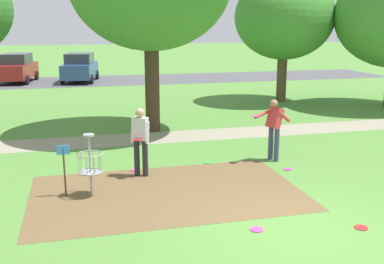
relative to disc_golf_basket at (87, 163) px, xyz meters
The scene contains 16 objects.
ground_plane 4.59m from the disc_golf_basket, 36.80° to the right, with size 160.00×160.00×0.00m, color #518438.
dirt_tee_pad 1.88m from the disc_golf_basket, ahead, with size 5.98×3.71×0.01m, color brown.
disc_golf_basket is the anchor object (origin of this frame).
player_foreground_watching 5.26m from the disc_golf_basket, 16.47° to the left, with size 1.17×0.48×1.71m.
player_throwing 1.71m from the disc_golf_basket, 38.98° to the left, with size 0.49×0.45×1.71m.
frisbee_near_basket 1.66m from the disc_golf_basket, 89.45° to the left, with size 0.23×0.23×0.02m, color green.
frisbee_by_tee 5.16m from the disc_golf_basket, ahead, with size 0.22×0.22×0.02m, color #E53D99.
frisbee_mid_grass 3.72m from the disc_golf_basket, 27.71° to the left, with size 0.22×0.22×0.02m, color green.
frisbee_far_left 2.06m from the disc_golf_basket, 51.72° to the left, with size 0.21×0.21×0.02m, color #E53D99.
frisbee_far_right 5.72m from the disc_golf_basket, 31.41° to the right, with size 0.24×0.24×0.02m, color red.
frisbee_scattered_a 3.96m from the disc_golf_basket, 41.07° to the right, with size 0.25×0.25×0.02m, color #E53D99.
tree_mid_center 14.68m from the disc_golf_basket, 48.26° to the left, with size 4.68×4.68×5.99m.
parking_lot_strip 21.59m from the disc_golf_basket, 80.32° to the left, with size 36.00×6.00×0.01m, color #4C4C51.
parked_car_leftmost 22.03m from the disc_golf_basket, 99.85° to the left, with size 2.44×4.42×1.84m.
parked_car_center_left 21.09m from the disc_golf_basket, 89.52° to the left, with size 2.53×4.46×1.84m.
gravel_path 6.10m from the disc_golf_basket, 53.22° to the left, with size 40.00×1.62×0.00m, color gray.
Camera 1 is at (-3.77, -7.13, 3.70)m, focal length 43.09 mm.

